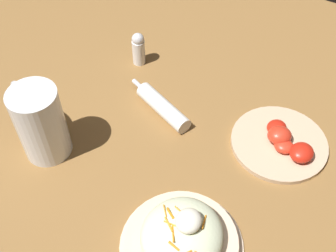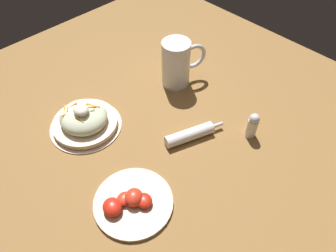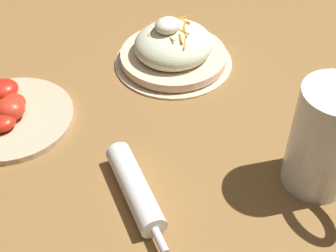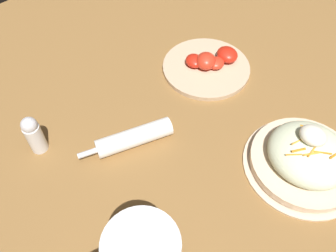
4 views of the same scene
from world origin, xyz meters
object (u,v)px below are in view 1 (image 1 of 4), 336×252
(tomato_plate, at_px, (281,142))
(napkin_roll, at_px, (163,107))
(salad_plate, at_px, (182,238))
(beer_mug, at_px, (41,126))
(salt_shaker, at_px, (138,48))

(tomato_plate, bearing_deg, napkin_roll, -80.21)
(salad_plate, height_order, tomato_plate, salad_plate)
(tomato_plate, bearing_deg, salad_plate, -12.85)
(salad_plate, relative_size, beer_mug, 1.35)
(salad_plate, xyz_separation_m, salt_shaker, (-0.37, -0.33, 0.01))
(napkin_roll, distance_m, salt_shaker, 0.18)
(napkin_roll, height_order, tomato_plate, tomato_plate)
(beer_mug, relative_size, salt_shaker, 1.87)
(salad_plate, height_order, salt_shaker, salad_plate)
(beer_mug, bearing_deg, salt_shaker, 177.55)
(tomato_plate, bearing_deg, salt_shaker, -100.09)
(salad_plate, bearing_deg, napkin_roll, -142.85)
(salad_plate, height_order, napkin_roll, salad_plate)
(beer_mug, xyz_separation_m, napkin_roll, (-0.21, 0.15, -0.05))
(salt_shaker, bearing_deg, salad_plate, 41.81)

